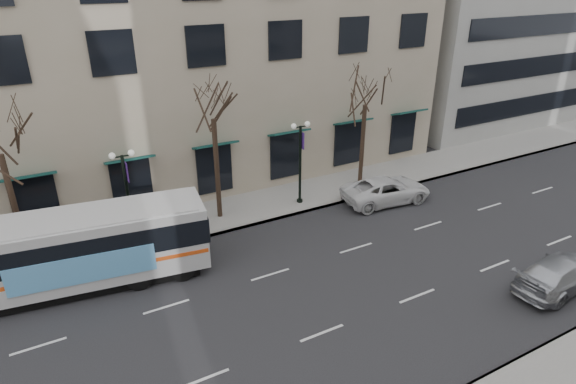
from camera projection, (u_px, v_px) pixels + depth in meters
ground at (294, 301)px, 21.02m from camera, size 160.00×160.00×0.00m
sidewalk_far at (293, 198)px, 30.32m from camera, size 80.00×4.00×0.15m
tree_far_mid at (212, 101)px, 25.11m from camera, size 3.60×3.60×8.55m
tree_far_right at (366, 90)px, 29.65m from camera, size 3.60×3.60×8.06m
lamp_post_left at (128, 194)px, 24.14m from camera, size 1.22×0.45×5.21m
lamp_post_right at (300, 159)px, 28.48m from camera, size 1.22×0.45×5.21m
city_bus at (58, 252)px, 21.06m from camera, size 13.33×4.59×3.54m
silver_car at (560, 273)px, 21.66m from camera, size 5.32×2.54×1.50m
white_pickup at (386, 190)px, 29.72m from camera, size 5.85×3.21×1.55m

